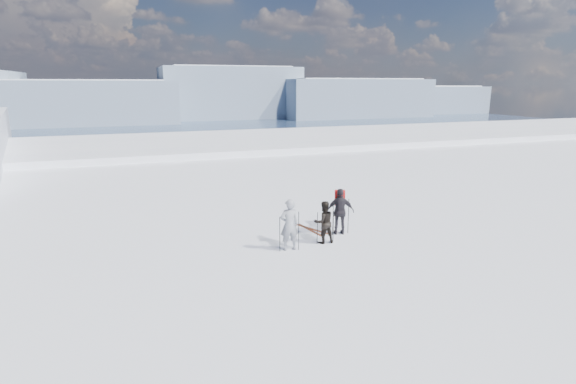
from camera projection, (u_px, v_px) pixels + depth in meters
name	position (u px, v px, depth m)	size (l,w,h in m)	color
lake_basin	(212.00, 213.00, 42.56)	(820.00, 820.00, 71.62)	white
far_mountain_range	(162.00, 97.00, 440.78)	(770.00, 110.00, 53.00)	slate
skier_grey	(289.00, 225.00, 14.96)	(0.64, 0.42, 1.77)	gray
skier_dark	(324.00, 222.00, 15.68)	(0.74, 0.57, 1.52)	black
skier_pack	(340.00, 212.00, 16.57)	(1.02, 0.42, 1.73)	black
backpack	(340.00, 180.00, 16.55)	(0.37, 0.21, 0.57)	red
ski_poles	(320.00, 225.00, 15.74)	(3.03, 1.01, 1.34)	black
skis_loose	(311.00, 230.00, 17.22)	(0.82, 1.69, 0.03)	black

